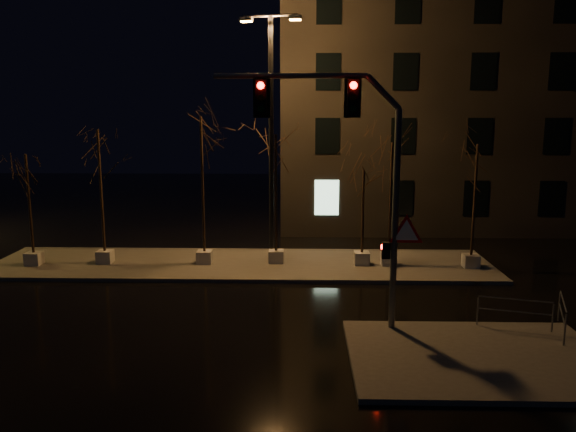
{
  "coord_description": "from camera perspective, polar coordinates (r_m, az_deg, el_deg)",
  "views": [
    {
      "loc": [
        2.68,
        -18.04,
        6.64
      ],
      "look_at": [
        2.14,
        3.06,
        2.8
      ],
      "focal_mm": 35.0,
      "sensor_mm": 36.0,
      "label": 1
    }
  ],
  "objects": [
    {
      "name": "tree_3",
      "position": [
        24.25,
        -1.25,
        5.34
      ],
      "size": [
        1.8,
        1.8,
        5.79
      ],
      "color": "#AAA79F",
      "rests_on": "median"
    },
    {
      "name": "building",
      "position": [
        37.79,
        19.28,
        11.05
      ],
      "size": [
        25.0,
        12.0,
        15.0
      ],
      "primitive_type": "cube",
      "color": "black",
      "rests_on": "ground"
    },
    {
      "name": "tree_5",
      "position": [
        24.28,
        10.47,
        4.58
      ],
      "size": [
        1.8,
        1.8,
        5.45
      ],
      "color": "#AAA79F",
      "rests_on": "median"
    },
    {
      "name": "guard_rail_b",
      "position": [
        18.93,
        26.11,
        -8.75
      ],
      "size": [
        0.75,
        2.0,
        1.0
      ],
      "rotation": [
        0.0,
        0.0,
        1.22
      ],
      "color": "#52555A",
      "rests_on": "sidewalk_corner"
    },
    {
      "name": "tree_2",
      "position": [
        24.36,
        -8.77,
        6.66
      ],
      "size": [
        1.8,
        1.8,
        6.58
      ],
      "color": "#AAA79F",
      "rests_on": "median"
    },
    {
      "name": "median",
      "position": [
        25.06,
        -4.73,
        -4.91
      ],
      "size": [
        22.0,
        5.0,
        0.15
      ],
      "primitive_type": "cube",
      "color": "#46443E",
      "rests_on": "ground"
    },
    {
      "name": "traffic_signal_mast",
      "position": [
        16.69,
        6.78,
        5.21
      ],
      "size": [
        6.27,
        0.3,
        7.65
      ],
      "rotation": [
        0.0,
        0.0,
        -0.02
      ],
      "color": "#52555A",
      "rests_on": "sidewalk_corner"
    },
    {
      "name": "guard_rail_a",
      "position": [
        18.73,
        22.06,
        -8.75
      ],
      "size": [
        2.12,
        0.63,
        0.95
      ],
      "rotation": [
        0.0,
        0.0,
        -0.27
      ],
      "color": "#52555A",
      "rests_on": "sidewalk_corner"
    },
    {
      "name": "sidewalk_corner",
      "position": [
        16.67,
        18.69,
        -13.46
      ],
      "size": [
        7.0,
        5.0,
        0.15
      ],
      "primitive_type": "cube",
      "color": "#46443E",
      "rests_on": "ground"
    },
    {
      "name": "tree_4",
      "position": [
        24.27,
        7.66,
        2.49
      ],
      "size": [
        1.8,
        1.8,
        4.25
      ],
      "color": "#AAA79F",
      "rests_on": "median"
    },
    {
      "name": "tree_1",
      "position": [
        25.51,
        -18.63,
        5.42
      ],
      "size": [
        1.8,
        1.8,
        6.01
      ],
      "color": "#AAA79F",
      "rests_on": "median"
    },
    {
      "name": "streetlight_main",
      "position": [
        24.55,
        -1.73,
        9.43
      ],
      "size": [
        2.65,
        0.77,
        10.6
      ],
      "rotation": [
        0.0,
        0.0,
        -0.18
      ],
      "color": "black",
      "rests_on": "median"
    },
    {
      "name": "tree_6",
      "position": [
        24.79,
        18.57,
        4.25
      ],
      "size": [
        1.8,
        1.8,
        5.41
      ],
      "color": "#AAA79F",
      "rests_on": "median"
    },
    {
      "name": "tree_0",
      "position": [
        26.4,
        -24.95,
        3.41
      ],
      "size": [
        1.8,
        1.8,
        4.95
      ],
      "color": "#AAA79F",
      "rests_on": "median"
    },
    {
      "name": "ground",
      "position": [
        19.41,
        -6.65,
        -9.77
      ],
      "size": [
        90.0,
        90.0,
        0.0
      ],
      "primitive_type": "plane",
      "color": "black",
      "rests_on": "ground"
    }
  ]
}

